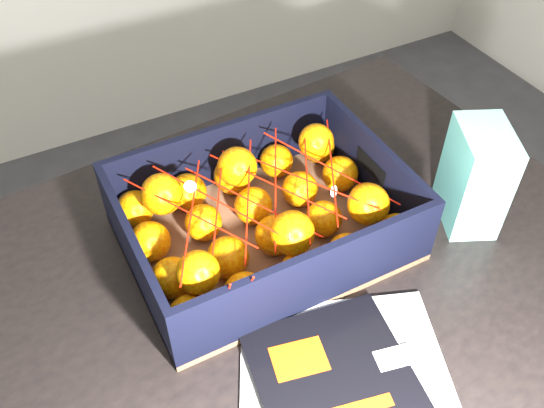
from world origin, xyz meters
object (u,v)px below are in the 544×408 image
produce_crate (263,223)px  retail_carton (475,177)px  table (259,311)px  magazine_stack (346,398)px

produce_crate → retail_carton: retail_carton is taller
table → magazine_stack: 0.27m
table → magazine_stack: bearing=-88.2°
magazine_stack → produce_crate: size_ratio=0.89×
table → retail_carton: size_ratio=6.95×
magazine_stack → retail_carton: size_ratio=2.14×
produce_crate → retail_carton: size_ratio=2.42×
magazine_stack → produce_crate: produce_crate is taller
table → produce_crate: (0.04, 0.06, 0.14)m
table → retail_carton: (0.38, -0.05, 0.19)m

